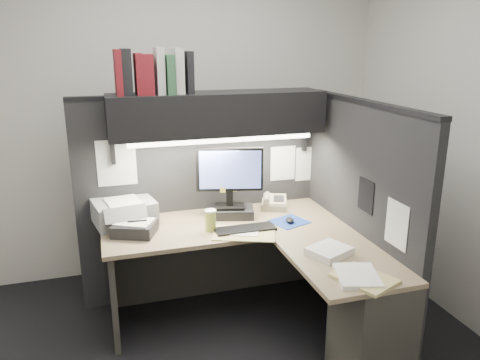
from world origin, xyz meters
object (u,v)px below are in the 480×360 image
Objects in this scene: keyboard at (245,229)px; telephone at (274,203)px; coffee_cup at (211,221)px; printer at (124,212)px; desk at (293,289)px; notebook_stack at (135,228)px; monitor at (230,190)px; overhead_shelf at (218,113)px.

telephone is at bearing 46.38° from keyboard.
keyboard is 3.02× the size of coffee_cup.
keyboard is 1.02× the size of printer.
printer reaches higher than desk.
desk is at bearing -29.55° from notebook_stack.
desk is 12.08× the size of coffee_cup.
keyboard is at bearing -70.41° from monitor.
desk is 6.22× the size of notebook_stack.
printer is 1.52× the size of notebook_stack.
printer reaches higher than notebook_stack.
monitor is at bearing -145.63° from telephone.
telephone is at bearing 78.70° from desk.
monitor reaches higher than telephone.
desk is 8.31× the size of telephone.
overhead_shelf reaches higher than coffee_cup.
overhead_shelf is at bearing 111.79° from desk.
keyboard is 0.89m from printer.
monitor is 1.27× the size of printer.
notebook_stack is at bearing -161.72° from overhead_shelf.
printer reaches higher than telephone.
keyboard is at bearing -17.31° from coffee_cup.
printer is (-0.56, 0.33, 0.01)m from coffee_cup.
notebook_stack is at bearing -154.79° from monitor.
overhead_shelf is 1.00m from notebook_stack.
desk is 4.00× the size of keyboard.
notebook_stack is at bearing -146.37° from telephone.
printer is at bearing 177.62° from overhead_shelf.
monitor reaches higher than desk.
monitor is at bearing -50.55° from overhead_shelf.
overhead_shelf is at bearing 65.56° from coffee_cup.
desk is at bearing -48.95° from printer.
keyboard is at bearing -76.38° from overhead_shelf.
overhead_shelf reaches higher than desk.
coffee_cup is (-0.23, 0.07, 0.06)m from keyboard.
notebook_stack reaches higher than desk.
overhead_shelf is at bearing -156.99° from telephone.
overhead_shelf is (-0.30, 0.75, 1.06)m from desk.
overhead_shelf is 0.78m from coffee_cup.
overhead_shelf is at bearing 18.28° from notebook_stack.
notebook_stack is at bearing -88.54° from printer.
coffee_cup is (-0.44, 0.45, 0.36)m from desk.
printer is at bearing 102.49° from notebook_stack.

